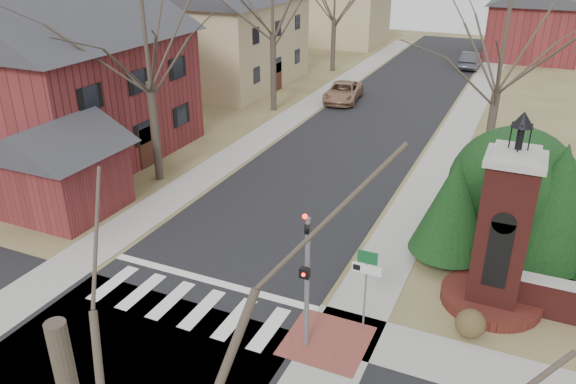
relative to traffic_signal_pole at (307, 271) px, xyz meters
The scene contains 25 objects.
ground 5.05m from the traffic_signal_pole, behind, with size 120.00×120.00×0.00m, color brown.
main_street 22.01m from the traffic_signal_pole, 101.35° to the left, with size 8.00×70.00×0.01m, color black.
cross_street 6.16m from the traffic_signal_pole, 140.28° to the right, with size 120.00×8.00×0.01m, color black.
crosswalk_zone 5.02m from the traffic_signal_pole, behind, with size 8.00×2.20×0.02m, color silver.
stop_bar 5.30m from the traffic_signal_pole, 158.11° to the left, with size 8.00×0.35×0.02m, color silver.
sidewalk_right_main 21.60m from the traffic_signal_pole, 87.59° to the left, with size 2.00×60.00×0.02m, color gray.
sidewalk_left 23.58m from the traffic_signal_pole, 113.91° to the left, with size 2.00×60.00×0.02m, color gray.
curb_apron 2.66m from the traffic_signal_pole, 40.52° to the left, with size 2.40×2.40×0.02m, color brown.
traffic_signal_pole is the anchor object (origin of this frame).
sign_post 2.02m from the traffic_signal_pole, 47.57° to the left, with size 0.90×0.07×2.75m.
brick_gate_monument 6.47m from the traffic_signal_pole, 43.24° to the left, with size 3.20×3.20×6.47m.
house_brick_left 19.81m from the traffic_signal_pole, 151.43° to the left, with size 9.80×11.80×9.42m.
house_stucco_left 31.92m from the traffic_signal_pole, 123.97° to the left, with size 9.80×12.80×9.28m.
garage_left 13.40m from the traffic_signal_pole, 163.01° to the left, with size 4.80×4.80×4.29m.
house_distant_left 50.18m from the traffic_signal_pole, 108.98° to the left, with size 10.80×8.80×8.53m.
house_distant_right 47.58m from the traffic_signal_pole, 85.55° to the left, with size 8.80×8.80×7.30m.
evergreen_near 7.06m from the traffic_signal_pole, 65.72° to the left, with size 2.80×2.80×4.10m.
evergreen_mid 9.83m from the traffic_signal_pole, 50.89° to the left, with size 3.40×3.40×4.70m.
evergreen_mass 10.09m from the traffic_signal_pole, 62.23° to the left, with size 4.80×4.80×4.80m, color black.
bare_tree_0 14.99m from the traffic_signal_pole, 143.29° to the left, with size 8.05×8.05×11.15m.
bare_tree_3 16.28m from the traffic_signal_pole, 78.28° to the left, with size 7.00×7.00×9.70m.
pickup_truck 26.63m from the traffic_signal_pole, 106.85° to the left, with size 2.22×4.82×1.34m, color #976D52.
distant_car 40.50m from the traffic_signal_pole, 91.27° to the left, with size 1.54×4.41×1.45m, color #393C42.
dry_shrub_left 5.38m from the traffic_signal_pole, 29.44° to the left, with size 0.89×0.89×0.89m, color #4D3E23.
dry_shrub_right 6.80m from the traffic_signal_pole, 38.85° to the left, with size 0.68×0.68×0.68m, color brown.
Camera 1 is at (9.19, -11.54, 11.00)m, focal length 35.00 mm.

